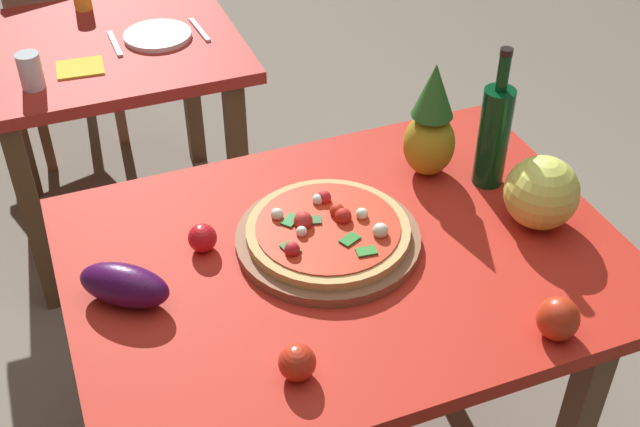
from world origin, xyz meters
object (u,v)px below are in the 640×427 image
at_px(display_table, 345,282).
at_px(napkin_folded, 80,68).
at_px(eggplant, 124,285).
at_px(wine_bottle, 494,134).
at_px(drinking_glass_water, 30,71).
at_px(tomato_beside_pepper, 297,362).
at_px(pizza_board, 328,239).
at_px(melon, 542,193).
at_px(pizza, 328,230).
at_px(dinner_plate, 158,35).
at_px(bell_pepper, 558,319).
at_px(dining_chair, 58,43).
at_px(knife_utensil, 200,30).
at_px(fork_utensil, 115,44).
at_px(background_table, 109,76).
at_px(pineapple_left, 431,126).
at_px(tomato_at_corner, 202,238).

xyz_separation_m(display_table, napkin_folded, (-0.43, 1.09, 0.09)).
bearing_deg(eggplant, display_table, -3.05).
xyz_separation_m(wine_bottle, drinking_glass_water, (-1.01, 0.90, -0.08)).
bearing_deg(tomato_beside_pepper, display_table, 52.74).
distance_m(pizza_board, melon, 0.50).
relative_size(display_table, tomato_beside_pepper, 16.98).
relative_size(wine_bottle, drinking_glass_water, 3.36).
xyz_separation_m(pizza, dinner_plate, (-0.13, 1.16, -0.03)).
xyz_separation_m(bell_pepper, tomato_beside_pepper, (-0.52, 0.09, -0.01)).
height_order(dining_chair, knife_utensil, dining_chair).
bearing_deg(tomato_beside_pepper, fork_utensil, 92.95).
distance_m(background_table, pizza_board, 1.25).
xyz_separation_m(bell_pepper, knife_utensil, (-0.32, 1.59, -0.04)).
distance_m(wine_bottle, dinner_plate, 1.24).
relative_size(pizza_board, pineapple_left, 1.38).
height_order(wine_bottle, melon, wine_bottle).
bearing_deg(background_table, pineapple_left, -57.77).
relative_size(dining_chair, drinking_glass_water, 7.82).
distance_m(display_table, bell_pepper, 0.50).
distance_m(pineapple_left, napkin_folded, 1.15).
relative_size(display_table, drinking_glass_water, 11.39).
bearing_deg(drinking_glass_water, fork_utensil, 34.85).
xyz_separation_m(drinking_glass_water, napkin_folded, (0.14, 0.07, -0.05)).
xyz_separation_m(pizza_board, dinner_plate, (-0.13, 1.16, -0.00)).
distance_m(display_table, pineapple_left, 0.44).
bearing_deg(pizza_board, tomato_beside_pepper, -120.18).
distance_m(pineapple_left, eggplant, 0.83).
height_order(dining_chair, drinking_glass_water, drinking_glass_water).
bearing_deg(pineapple_left, pizza_board, -153.00).
bearing_deg(bell_pepper, drinking_glass_water, 121.76).
xyz_separation_m(display_table, pizza_board, (-0.03, 0.05, 0.10)).
distance_m(eggplant, napkin_folded, 1.07).
xyz_separation_m(pineapple_left, eggplant, (-0.80, -0.19, -0.09)).
distance_m(wine_bottle, fork_utensil, 1.32).
bearing_deg(dining_chair, pizza, 86.01).
relative_size(pineapple_left, dinner_plate, 1.39).
height_order(melon, eggplant, melon).
relative_size(pizza_board, napkin_folded, 3.00).
xyz_separation_m(background_table, eggplant, (-0.15, -1.22, 0.17)).
height_order(pizza, knife_utensil, pizza).
bearing_deg(display_table, pizza_board, 119.55).
xyz_separation_m(melon, tomato_beside_pepper, (-0.68, -0.23, -0.05)).
relative_size(fork_utensil, napkin_folded, 1.29).
relative_size(bell_pepper, napkin_folded, 0.67).
bearing_deg(melon, dining_chair, 115.36).
xyz_separation_m(tomato_at_corner, drinking_glass_water, (-0.28, 0.89, 0.02)).
bearing_deg(wine_bottle, knife_utensil, 112.76).
bearing_deg(tomato_at_corner, napkin_folded, 97.95).
xyz_separation_m(pizza, napkin_folded, (-0.40, 1.04, -0.04)).
relative_size(display_table, bell_pepper, 13.22).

